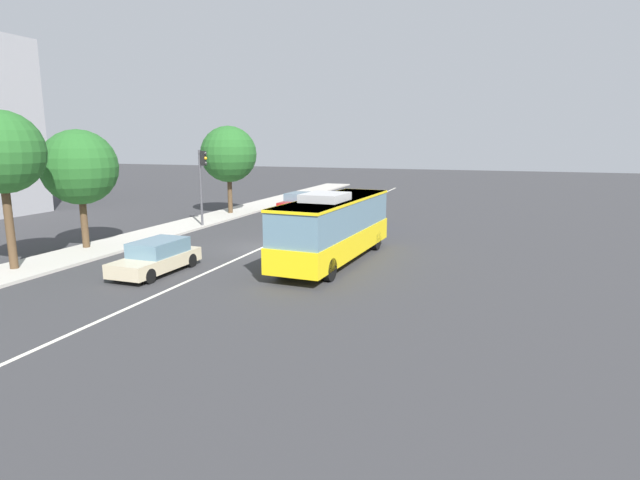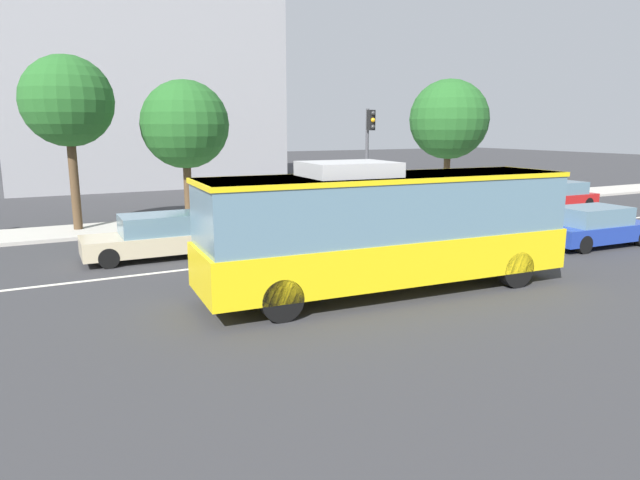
# 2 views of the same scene
# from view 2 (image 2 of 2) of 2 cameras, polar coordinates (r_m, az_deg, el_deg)

# --- Properties ---
(ground_plane) EXTENTS (160.00, 160.00, 0.00)m
(ground_plane) POSITION_cam_2_polar(r_m,az_deg,el_deg) (19.84, 3.18, -1.11)
(ground_plane) COLOR #333335
(sidewalk_kerb) EXTENTS (80.00, 3.22, 0.14)m
(sidewalk_kerb) POSITION_cam_2_polar(r_m,az_deg,el_deg) (26.95, -5.56, 2.33)
(sidewalk_kerb) COLOR #B2ADA3
(sidewalk_kerb) RESTS_ON ground_plane
(lane_centre_line) EXTENTS (76.00, 0.16, 0.01)m
(lane_centre_line) POSITION_cam_2_polar(r_m,az_deg,el_deg) (19.83, 3.18, -1.09)
(lane_centre_line) COLOR silver
(lane_centre_line) RESTS_ON ground_plane
(transit_bus) EXTENTS (10.13, 3.09, 3.46)m
(transit_bus) POSITION_cam_2_polar(r_m,az_deg,el_deg) (14.68, 6.93, 1.60)
(transit_bus) COLOR yellow
(transit_bus) RESTS_ON ground_plane
(sedan_blue) EXTENTS (4.58, 2.00, 1.46)m
(sedan_blue) POSITION_cam_2_polar(r_m,az_deg,el_deg) (22.87, 26.20, 1.25)
(sedan_blue) COLOR #1E3899
(sedan_blue) RESTS_ON ground_plane
(sedan_beige) EXTENTS (4.52, 1.87, 1.46)m
(sedan_beige) POSITION_cam_2_polar(r_m,az_deg,el_deg) (19.39, -16.47, 0.33)
(sedan_beige) COLOR #C6B793
(sedan_beige) RESTS_ON ground_plane
(sedan_red) EXTENTS (4.55, 1.93, 1.46)m
(sedan_red) POSITION_cam_2_polar(r_m,az_deg,el_deg) (32.52, 23.07, 4.18)
(sedan_red) COLOR #B21919
(sedan_red) RESTS_ON ground_plane
(traffic_light_near_corner) EXTENTS (0.34, 0.62, 5.20)m
(traffic_light_near_corner) POSITION_cam_2_polar(r_m,az_deg,el_deg) (27.59, 5.02, 9.84)
(traffic_light_near_corner) COLOR #47474C
(traffic_light_near_corner) RESTS_ON ground_plane
(street_tree_kerbside_left) EXTENTS (3.62, 3.62, 7.15)m
(street_tree_kerbside_left) POSITION_cam_2_polar(r_m,az_deg,el_deg) (25.08, -24.39, 12.72)
(street_tree_kerbside_left) COLOR #4C3823
(street_tree_kerbside_left) RESTS_ON ground_plane
(street_tree_kerbside_centre) EXTENTS (4.35, 4.35, 6.93)m
(street_tree_kerbside_centre) POSITION_cam_2_polar(r_m,az_deg,el_deg) (32.26, 13.03, 11.89)
(street_tree_kerbside_centre) COLOR #4C3823
(street_tree_kerbside_centre) RESTS_ON ground_plane
(street_tree_kerbside_right) EXTENTS (3.93, 3.93, 6.40)m
(street_tree_kerbside_right) POSITION_cam_2_polar(r_m,az_deg,el_deg) (26.22, -13.63, 11.37)
(street_tree_kerbside_right) COLOR #4C3823
(street_tree_kerbside_right) RESTS_ON ground_plane
(office_block_background) EXTENTS (19.42, 14.50, 13.60)m
(office_block_background) POSITION_cam_2_polar(r_m,az_deg,el_deg) (47.46, -18.17, 13.86)
(office_block_background) COLOR #939399
(office_block_background) RESTS_ON ground_plane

